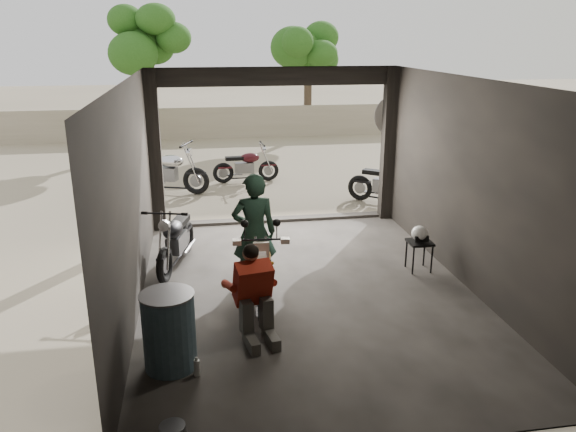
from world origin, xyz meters
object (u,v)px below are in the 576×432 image
object	(u,v)px
outside_bike_b	(246,163)
outside_bike_c	(388,180)
main_bike	(260,263)
stool	(420,245)
outside_bike_a	(167,168)
helmet	(420,233)
mechanic	(256,297)
rider	(254,233)
left_bike	(175,236)
sign_post	(393,134)
oil_drum	(169,332)

from	to	relation	value
outside_bike_b	outside_bike_c	bearing A→B (deg)	-133.51
main_bike	stool	distance (m)	2.82
outside_bike_a	helmet	size ratio (longest dim) A/B	6.68
main_bike	mechanic	xyz separation A→B (m)	(-0.18, -1.14, 0.02)
rider	helmet	distance (m)	2.80
left_bike	helmet	xyz separation A→B (m)	(3.99, -0.83, 0.10)
rider	sign_post	size ratio (longest dim) A/B	0.71
outside_bike_a	stool	world-z (taller)	outside_bike_a
left_bike	rider	size ratio (longest dim) A/B	0.90
mechanic	helmet	bearing A→B (deg)	21.20
left_bike	oil_drum	world-z (taller)	left_bike
main_bike	stool	size ratio (longest dim) A/B	3.32
main_bike	outside_bike_a	xyz separation A→B (m)	(-1.59, 6.35, 0.05)
outside_bike_a	main_bike	bearing A→B (deg)	-146.24
outside_bike_a	outside_bike_c	distance (m)	5.43
main_bike	sign_post	distance (m)	5.18
outside_bike_a	helmet	distance (m)	7.15
outside_bike_a	oil_drum	world-z (taller)	outside_bike_a
left_bike	outside_bike_a	distance (m)	4.88
outside_bike_c	stool	xyz separation A→B (m)	(-0.77, -3.85, -0.12)
outside_bike_b	rider	distance (m)	6.77
main_bike	mechanic	world-z (taller)	mechanic
outside_bike_c	main_bike	bearing A→B (deg)	-179.27
mechanic	oil_drum	world-z (taller)	mechanic
helmet	outside_bike_c	bearing A→B (deg)	60.04
main_bike	outside_bike_c	world-z (taller)	main_bike
mechanic	sign_post	bearing A→B (deg)	44.17
rider	mechanic	bearing A→B (deg)	84.97
rider	outside_bike_a	bearing A→B (deg)	-74.96
rider	sign_post	distance (m)	4.86
helmet	sign_post	xyz separation A→B (m)	(0.58, 3.14, 1.11)
outside_bike_c	mechanic	size ratio (longest dim) A/B	1.40
mechanic	stool	world-z (taller)	mechanic
main_bike	outside_bike_c	size ratio (longest dim) A/B	1.04
left_bike	mechanic	world-z (taller)	mechanic
mechanic	stool	distance (m)	3.43
helmet	sign_post	size ratio (longest dim) A/B	0.11
main_bike	oil_drum	bearing A→B (deg)	-123.66
main_bike	stool	xyz separation A→B (m)	(2.74, 0.64, -0.13)
main_bike	oil_drum	distance (m)	2.06
main_bike	left_bike	world-z (taller)	main_bike
main_bike	left_bike	bearing A→B (deg)	134.38
helmet	oil_drum	xyz separation A→B (m)	(-3.99, -2.29, -0.18)
mechanic	oil_drum	bearing A→B (deg)	-166.44
outside_bike_a	mechanic	distance (m)	7.63
left_bike	sign_post	world-z (taller)	sign_post
outside_bike_b	oil_drum	xyz separation A→B (m)	(-1.72, -8.75, -0.05)
outside_bike_c	sign_post	bearing A→B (deg)	-156.91
outside_bike_c	sign_post	size ratio (longest dim) A/B	0.66
outside_bike_c	helmet	xyz separation A→B (m)	(-0.77, -3.83, 0.08)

